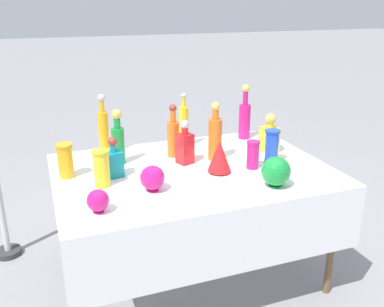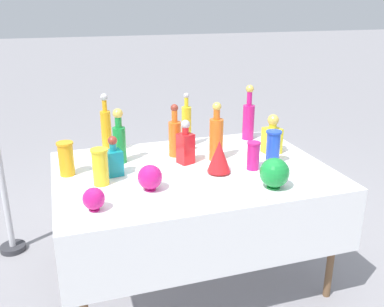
# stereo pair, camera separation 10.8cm
# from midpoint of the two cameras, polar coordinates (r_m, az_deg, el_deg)

# --- Properties ---
(ground_plane) EXTENTS (40.00, 40.00, 0.00)m
(ground_plane) POSITION_cam_midpoint_polar(r_m,az_deg,el_deg) (3.00, 1.07, -15.62)
(ground_plane) COLOR gray
(display_table) EXTENTS (1.66, 1.17, 0.76)m
(display_table) POSITION_cam_midpoint_polar(r_m,az_deg,el_deg) (2.62, 1.47, -3.60)
(display_table) COLOR white
(display_table) RESTS_ON ground
(tall_bottle_0) EXTENTS (0.07, 0.07, 0.38)m
(tall_bottle_0) POSITION_cam_midpoint_polar(r_m,az_deg,el_deg) (2.99, 0.29, 3.85)
(tall_bottle_0) COLOR yellow
(tall_bottle_0) RESTS_ON display_table
(tall_bottle_1) EXTENTS (0.09, 0.09, 0.38)m
(tall_bottle_1) POSITION_cam_midpoint_polar(r_m,az_deg,el_deg) (2.74, 4.39, 2.30)
(tall_bottle_1) COLOR orange
(tall_bottle_1) RESTS_ON display_table
(tall_bottle_2) EXTENTS (0.07, 0.07, 0.41)m
(tall_bottle_2) POSITION_cam_midpoint_polar(r_m,az_deg,el_deg) (2.90, -10.34, 3.32)
(tall_bottle_2) COLOR orange
(tall_bottle_2) RESTS_ON display_table
(tall_bottle_3) EXTENTS (0.08, 0.08, 0.35)m
(tall_bottle_3) POSITION_cam_midpoint_polar(r_m,az_deg,el_deg) (2.72, -8.55, 1.86)
(tall_bottle_3) COLOR #198C38
(tall_bottle_3) RESTS_ON display_table
(tall_bottle_4) EXTENTS (0.09, 0.09, 0.41)m
(tall_bottle_4) POSITION_cam_midpoint_polar(r_m,az_deg,el_deg) (3.19, 8.52, 4.71)
(tall_bottle_4) COLOR #C61972
(tall_bottle_4) RESTS_ON display_table
(tall_bottle_5) EXTENTS (0.08, 0.08, 0.35)m
(tall_bottle_5) POSITION_cam_midpoint_polar(r_m,az_deg,el_deg) (2.81, -1.21, 2.40)
(tall_bottle_5) COLOR orange
(tall_bottle_5) RESTS_ON display_table
(square_decanter_0) EXTENTS (0.11, 0.11, 0.28)m
(square_decanter_0) POSITION_cam_midpoint_polar(r_m,az_deg,el_deg) (2.69, 0.28, 1.10)
(square_decanter_0) COLOR red
(square_decanter_0) RESTS_ON display_table
(square_decanter_1) EXTENTS (0.12, 0.12, 0.27)m
(square_decanter_1) POSITION_cam_midpoint_polar(r_m,az_deg,el_deg) (2.94, 11.67, 2.23)
(square_decanter_1) COLOR yellow
(square_decanter_1) RESTS_ON display_table
(square_decanter_2) EXTENTS (0.11, 0.11, 0.24)m
(square_decanter_2) POSITION_cam_midpoint_polar(r_m,az_deg,el_deg) (2.54, -9.20, -0.83)
(square_decanter_2) COLOR teal
(square_decanter_2) RESTS_ON display_table
(slender_vase_0) EXTENTS (0.10, 0.10, 0.21)m
(slender_vase_0) POSITION_cam_midpoint_polar(r_m,az_deg,el_deg) (2.42, -10.89, -1.63)
(slender_vase_0) COLOR yellow
(slender_vase_0) RESTS_ON display_table
(slender_vase_1) EXTENTS (0.08, 0.08, 0.17)m
(slender_vase_1) POSITION_cam_midpoint_polar(r_m,az_deg,el_deg) (2.63, 9.33, -0.18)
(slender_vase_1) COLOR #C61972
(slender_vase_1) RESTS_ON display_table
(slender_vase_2) EXTENTS (0.10, 0.10, 0.20)m
(slender_vase_2) POSITION_cam_midpoint_polar(r_m,az_deg,el_deg) (2.60, -15.31, -0.56)
(slender_vase_2) COLOR orange
(slender_vase_2) RESTS_ON display_table
(slender_vase_3) EXTENTS (0.10, 0.10, 0.22)m
(slender_vase_3) POSITION_cam_midpoint_polar(r_m,az_deg,el_deg) (2.74, 11.88, 0.93)
(slender_vase_3) COLOR blue
(slender_vase_3) RESTS_ON display_table
(fluted_vase_0) EXTENTS (0.14, 0.14, 0.20)m
(fluted_vase_0) POSITION_cam_midpoint_polar(r_m,az_deg,el_deg) (2.55, 4.85, -0.40)
(fluted_vase_0) COLOR red
(fluted_vase_0) RESTS_ON display_table
(round_bowl_0) EXTENTS (0.14, 0.14, 0.14)m
(round_bowl_0) POSITION_cam_midpoint_polar(r_m,az_deg,el_deg) (2.33, -4.30, -3.19)
(round_bowl_0) COLOR #C61972
(round_bowl_0) RESTS_ON display_table
(round_bowl_1) EXTENTS (0.11, 0.11, 0.12)m
(round_bowl_1) POSITION_cam_midpoint_polar(r_m,az_deg,el_deg) (2.15, -11.57, -5.95)
(round_bowl_1) COLOR #C61972
(round_bowl_1) RESTS_ON display_table
(round_bowl_2) EXTENTS (0.17, 0.17, 0.17)m
(round_bowl_2) POSITION_cam_midpoint_polar(r_m,az_deg,el_deg) (2.40, 12.21, -2.54)
(round_bowl_2) COLOR #198C38
(round_bowl_2) RESTS_ON display_table
(price_tag_left) EXTENTS (0.05, 0.03, 0.04)m
(price_tag_left) POSITION_cam_midpoint_polar(r_m,az_deg,el_deg) (2.19, 5.75, -6.34)
(price_tag_left) COLOR white
(price_tag_left) RESTS_ON display_table
(price_tag_center) EXTENTS (0.06, 0.02, 0.04)m
(price_tag_center) POSITION_cam_midpoint_polar(r_m,az_deg,el_deg) (2.24, 6.96, -5.88)
(price_tag_center) COLOR white
(price_tag_center) RESTS_ON display_table
(price_tag_right) EXTENTS (0.05, 0.02, 0.04)m
(price_tag_right) POSITION_cam_midpoint_polar(r_m,az_deg,el_deg) (2.26, 10.64, -5.76)
(price_tag_right) COLOR white
(price_tag_right) RESTS_ON display_table
(cardboard_box_behind_left) EXTENTS (0.57, 0.47, 0.45)m
(cardboard_box_behind_left) POSITION_cam_midpoint_polar(r_m,az_deg,el_deg) (3.96, -3.14, -3.37)
(cardboard_box_behind_left) COLOR tan
(cardboard_box_behind_left) RESTS_ON ground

